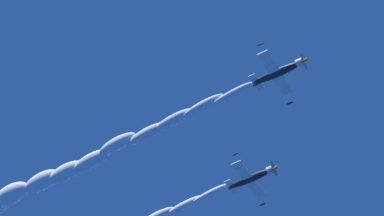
# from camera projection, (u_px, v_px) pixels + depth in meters

# --- Properties ---
(airplane_lead) EXTENTS (8.88, 9.41, 3.55)m
(airplane_lead) POSITION_uv_depth(u_px,v_px,m) (279.00, 72.00, 93.22)
(airplane_lead) COLOR #232328
(airplane_left_wingman) EXTENTS (8.84, 9.53, 3.29)m
(airplane_left_wingman) POSITION_uv_depth(u_px,v_px,m) (252.00, 178.00, 103.24)
(airplane_left_wingman) COLOR #232328
(smoke_trail_lead) EXTENTS (50.02, 21.85, 6.08)m
(smoke_trail_lead) POSITION_uv_depth(u_px,v_px,m) (58.00, 174.00, 105.31)
(smoke_trail_lead) COLOR white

